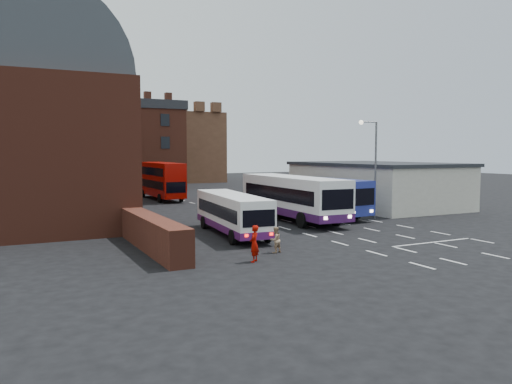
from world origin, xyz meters
name	(u,v)px	position (x,y,z in m)	size (l,w,h in m)	color
ground	(332,241)	(0.00, 0.00, 0.00)	(180.00, 180.00, 0.00)	black
railway_station	(26,123)	(-15.50, 21.00, 7.64)	(12.00, 28.00, 16.00)	#602B1E
forecourt_wall	(153,234)	(-10.20, 2.00, 0.90)	(1.20, 10.00, 1.80)	#602B1E
cream_building	(375,184)	(15.00, 14.00, 2.16)	(10.40, 16.40, 4.25)	beige
brick_terrace	(97,150)	(-6.00, 46.00, 5.50)	(22.00, 10.00, 11.00)	brown
castle_keep	(147,148)	(6.00, 66.00, 6.00)	(22.00, 22.00, 12.00)	brown
bus_white_outbound	(232,211)	(-4.32, 4.79, 1.52)	(3.13, 9.63, 2.58)	white
bus_white_inbound	(292,194)	(2.57, 8.93, 1.99)	(3.39, 12.46, 3.38)	white
bus_blue	(314,193)	(5.67, 10.60, 1.85)	(3.70, 11.65, 3.13)	navy
bus_red_double	(162,180)	(-1.79, 29.71, 2.17)	(2.63, 10.24, 4.09)	#9D0600
street_lamp	(373,160)	(8.34, 6.43, 4.64)	(1.55, 0.46, 7.69)	#505153
pedestrian_red	(254,244)	(-6.60, -2.96, 0.89)	(0.65, 0.43, 1.78)	#8D0801
pedestrian_beige	(275,240)	(-4.64, -1.51, 0.69)	(0.67, 0.52, 1.37)	tan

